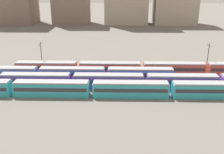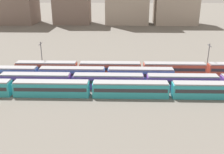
# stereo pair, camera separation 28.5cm
# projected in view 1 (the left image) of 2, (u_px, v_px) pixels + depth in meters

# --- Properties ---
(ground_plane) EXTENTS (600.00, 600.00, 0.00)m
(ground_plane) POSITION_uv_depth(u_px,v_px,m) (30.00, 83.00, 69.13)
(ground_plane) COLOR #666059
(train_track_0) EXTENTS (93.60, 3.06, 3.75)m
(train_track_0) POSITION_uv_depth(u_px,v_px,m) (131.00, 89.00, 60.58)
(train_track_0) COLOR teal
(train_track_0) RESTS_ON ground_plane
(train_track_1) EXTENTS (93.60, 3.06, 3.75)m
(train_track_1) POSITION_uv_depth(u_px,v_px,m) (182.00, 82.00, 65.17)
(train_track_1) COLOR #6B429E
(train_track_1) RESTS_ON ground_plane
(train_track_2) EXTENTS (55.80, 3.06, 3.75)m
(train_track_2) POSITION_uv_depth(u_px,v_px,m) (72.00, 74.00, 70.67)
(train_track_2) COLOR #4C70BC
(train_track_2) RESTS_ON ground_plane
(train_track_3) EXTENTS (93.60, 3.06, 3.75)m
(train_track_3) POSITION_uv_depth(u_px,v_px,m) (174.00, 69.00, 74.92)
(train_track_3) COLOR #BC4C38
(train_track_3) RESTS_ON ground_plane
(catenary_pole_1) EXTENTS (0.24, 3.20, 9.13)m
(catenary_pole_1) POSITION_uv_depth(u_px,v_px,m) (41.00, 55.00, 77.22)
(catenary_pole_1) COLOR #4C4C51
(catenary_pole_1) RESTS_ON ground_plane
(catenary_pole_3) EXTENTS (0.24, 3.20, 8.80)m
(catenary_pole_3) POSITION_uv_depth(u_px,v_px,m) (208.00, 56.00, 76.62)
(catenary_pole_3) COLOR #4C4C51
(catenary_pole_3) RESTS_ON ground_plane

